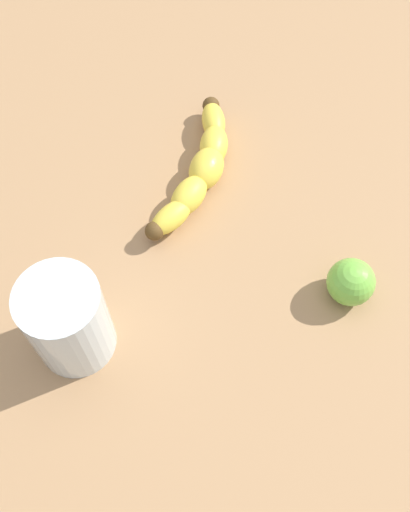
% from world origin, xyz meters
% --- Properties ---
extents(wooden_tabletop, '(1.20, 1.20, 0.03)m').
position_xyz_m(wooden_tabletop, '(0.00, 0.00, 0.01)').
color(wooden_tabletop, '#AA7F55').
rests_on(wooden_tabletop, ground).
extents(banana, '(0.19, 0.11, 0.04)m').
position_xyz_m(banana, '(0.00, -0.02, 0.05)').
color(banana, yellow).
rests_on(banana, wooden_tabletop).
extents(smoothie_glass, '(0.08, 0.08, 0.11)m').
position_xyz_m(smoothie_glass, '(-0.18, 0.13, 0.08)').
color(smoothie_glass, silver).
rests_on(smoothie_glass, wooden_tabletop).
extents(lime_fruit, '(0.05, 0.05, 0.05)m').
position_xyz_m(lime_fruit, '(-0.17, -0.15, 0.05)').
color(lime_fruit, '#75C142').
rests_on(lime_fruit, wooden_tabletop).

